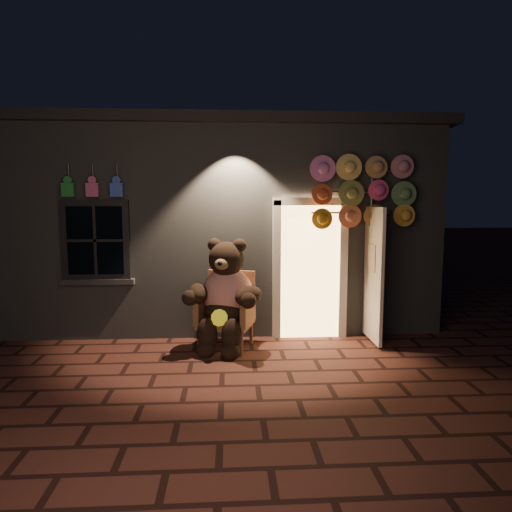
{
  "coord_description": "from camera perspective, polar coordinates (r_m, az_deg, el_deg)",
  "views": [
    {
      "loc": [
        0.09,
        -5.5,
        2.14
      ],
      "look_at": [
        0.48,
        1.0,
        1.35
      ],
      "focal_mm": 32.0,
      "sensor_mm": 36.0,
      "label": 1
    }
  ],
  "objects": [
    {
      "name": "shop_building",
      "position": [
        9.5,
        -4.0,
        4.45
      ],
      "size": [
        7.3,
        5.95,
        3.51
      ],
      "color": "slate",
      "rests_on": "ground"
    },
    {
      "name": "wicker_armchair",
      "position": [
        6.75,
        -3.59,
        -6.71
      ],
      "size": [
        0.91,
        0.86,
        1.1
      ],
      "rotation": [
        0.0,
        0.0,
        -0.29
      ],
      "color": "brown",
      "rests_on": "ground"
    },
    {
      "name": "hat_rack",
      "position": [
        7.08,
        13.33,
        7.58
      ],
      "size": [
        1.59,
        0.22,
        2.81
      ],
      "color": "#59595E",
      "rests_on": "ground"
    },
    {
      "name": "teddy_bear",
      "position": [
        6.57,
        -3.83,
        -5.02
      ],
      "size": [
        1.14,
        1.04,
        1.64
      ],
      "rotation": [
        0.0,
        0.0,
        -0.29
      ],
      "color": "red",
      "rests_on": "ground"
    },
    {
      "name": "ground",
      "position": [
        5.9,
        -4.24,
        -14.35
      ],
      "size": [
        60.0,
        60.0,
        0.0
      ],
      "primitive_type": "plane",
      "color": "#4F261E",
      "rests_on": "ground"
    }
  ]
}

